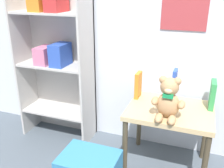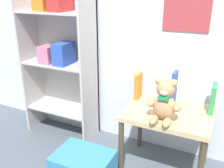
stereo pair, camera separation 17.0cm
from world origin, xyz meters
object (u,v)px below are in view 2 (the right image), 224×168
(teddy_bear, at_px, (164,102))
(book_standing_blue, at_px, (174,88))
(book_standing_orange, at_px, (138,86))
(book_standing_green, at_px, (213,98))
(display_table, at_px, (168,120))
(bookshelf_side, at_px, (60,51))

(teddy_bear, height_order, book_standing_blue, teddy_bear)
(book_standing_orange, bearing_deg, book_standing_green, 1.82)
(display_table, xyz_separation_m, book_standing_blue, (0.00, 0.13, 0.21))
(book_standing_blue, bearing_deg, bookshelf_side, 178.71)
(book_standing_orange, height_order, book_standing_green, book_standing_orange)
(teddy_bear, xyz_separation_m, book_standing_green, (0.29, 0.27, -0.03))
(display_table, xyz_separation_m, teddy_bear, (-0.00, -0.14, 0.21))
(teddy_bear, relative_size, book_standing_orange, 1.40)
(display_table, relative_size, book_standing_blue, 2.36)
(book_standing_blue, xyz_separation_m, book_standing_green, (0.28, 0.00, -0.03))
(display_table, height_order, teddy_bear, teddy_bear)
(book_standing_orange, bearing_deg, bookshelf_side, 177.80)
(book_standing_blue, bearing_deg, book_standing_green, 1.05)
(bookshelf_side, xyz_separation_m, book_standing_green, (1.35, -0.04, -0.20))
(book_standing_green, bearing_deg, display_table, -156.42)
(display_table, bearing_deg, book_standing_blue, 90.00)
(bookshelf_side, xyz_separation_m, teddy_bear, (1.06, -0.31, -0.17))
(bookshelf_side, distance_m, book_standing_green, 1.37)
(book_standing_blue, distance_m, book_standing_green, 0.28)
(display_table, xyz_separation_m, book_standing_green, (0.28, 0.13, 0.18))
(teddy_bear, relative_size, book_standing_blue, 1.12)
(teddy_bear, height_order, book_standing_orange, teddy_bear)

